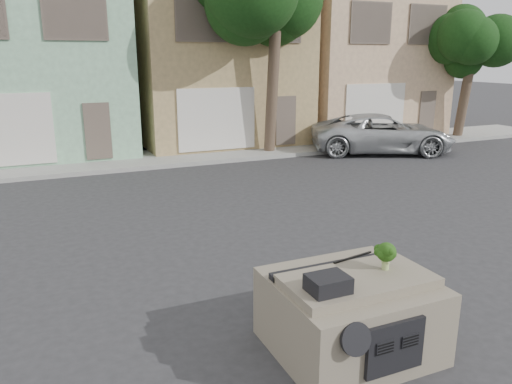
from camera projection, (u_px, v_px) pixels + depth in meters
ground_plane at (257, 266)px, 9.40m from camera, size 120.00×120.00×0.00m
sidewalk at (143, 160)px, 18.64m from camera, size 40.00×3.00×0.15m
townhouse_mint at (29, 57)px, 19.82m from camera, size 7.20×8.20×7.55m
townhouse_tan at (208, 57)px, 22.76m from camera, size 7.20×8.20×7.55m
townhouse_beige at (346, 57)px, 25.69m from camera, size 7.20×8.20×7.55m
silver_pickup at (381, 153)px, 20.42m from camera, size 6.24×4.70×1.58m
tree_near at (273, 44)px, 18.88m from camera, size 4.40×4.00×8.50m
tree_far at (466, 75)px, 23.11m from camera, size 3.20×3.00×6.00m
car_dashboard at (350, 311)px, 6.60m from camera, size 2.00×1.80×1.12m
instrument_hump at (328, 284)px, 5.89m from camera, size 0.48×0.38×0.20m
wiper_arm at (353, 257)px, 6.90m from camera, size 0.69×0.15×0.02m
broccoli at (386, 256)px, 6.49m from camera, size 0.43×0.43×0.38m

